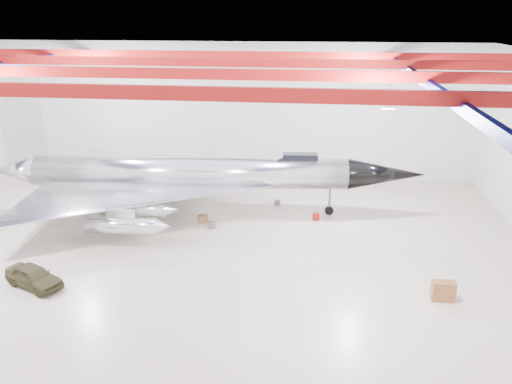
# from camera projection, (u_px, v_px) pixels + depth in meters

# --- Properties ---
(floor) EXTENTS (40.00, 40.00, 0.00)m
(floor) POSITION_uv_depth(u_px,v_px,m) (188.00, 248.00, 29.33)
(floor) COLOR #B8A993
(floor) RESTS_ON ground
(wall_back) EXTENTS (40.00, 0.00, 40.00)m
(wall_back) POSITION_uv_depth(u_px,v_px,m) (233.00, 110.00, 41.51)
(wall_back) COLOR silver
(wall_back) RESTS_ON floor
(ceiling) EXTENTS (40.00, 40.00, 0.00)m
(ceiling) POSITION_uv_depth(u_px,v_px,m) (179.00, 55.00, 25.67)
(ceiling) COLOR #0A0F38
(ceiling) RESTS_ON wall_back
(ceiling_structure) EXTENTS (39.50, 29.50, 1.08)m
(ceiling_structure) POSITION_uv_depth(u_px,v_px,m) (179.00, 69.00, 25.89)
(ceiling_structure) COLOR maroon
(ceiling_structure) RESTS_ON ceiling
(jet_aircraft) EXTENTS (29.47, 18.41, 8.04)m
(jet_aircraft) POSITION_uv_depth(u_px,v_px,m) (190.00, 177.00, 33.76)
(jet_aircraft) COLOR silver
(jet_aircraft) RESTS_ON floor
(jeep) EXTENTS (3.57, 2.51, 1.13)m
(jeep) POSITION_uv_depth(u_px,v_px,m) (34.00, 277.00, 25.00)
(jeep) COLOR #35301A
(jeep) RESTS_ON floor
(desk) EXTENTS (1.09, 0.57, 0.99)m
(desk) POSITION_uv_depth(u_px,v_px,m) (443.00, 291.00, 23.82)
(desk) COLOR brown
(desk) RESTS_ON floor
(toolbox_red) EXTENTS (0.46, 0.40, 0.28)m
(toolbox_red) POSITION_uv_depth(u_px,v_px,m) (154.00, 199.00, 36.73)
(toolbox_red) COLOR #A01012
(toolbox_red) RESTS_ON floor
(engine_drum) EXTENTS (0.60, 0.60, 0.41)m
(engine_drum) POSITION_uv_depth(u_px,v_px,m) (212.00, 225.00, 32.08)
(engine_drum) COLOR #59595B
(engine_drum) RESTS_ON floor
(crate_small) EXTENTS (0.40, 0.36, 0.24)m
(crate_small) POSITION_uv_depth(u_px,v_px,m) (128.00, 210.00, 34.86)
(crate_small) COLOR #59595B
(crate_small) RESTS_ON floor
(tool_chest) EXTENTS (0.60, 0.60, 0.43)m
(tool_chest) POSITION_uv_depth(u_px,v_px,m) (316.00, 217.00, 33.38)
(tool_chest) COLOR #A01012
(tool_chest) RESTS_ON floor
(oil_barrel) EXTENTS (0.76, 0.70, 0.43)m
(oil_barrel) POSITION_uv_depth(u_px,v_px,m) (203.00, 218.00, 33.11)
(oil_barrel) COLOR olive
(oil_barrel) RESTS_ON floor
(spares_box) EXTENTS (0.53, 0.53, 0.37)m
(spares_box) POSITION_uv_depth(u_px,v_px,m) (277.00, 203.00, 35.98)
(spares_box) COLOR #59595B
(spares_box) RESTS_ON floor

